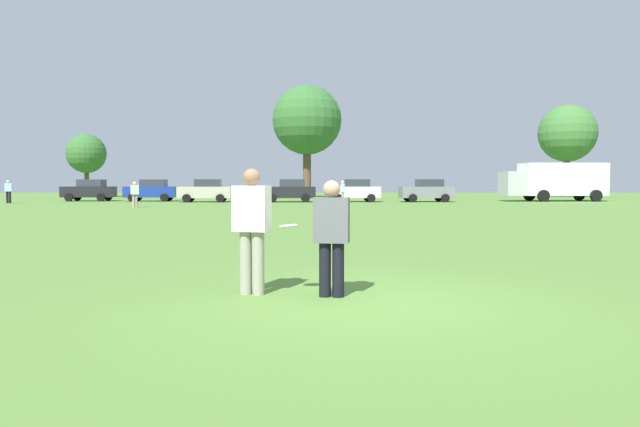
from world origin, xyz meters
TOP-DOWN VIEW (x-y plane):
  - ground_plane at (0.00, 0.00)m, footprint 170.93×170.93m
  - player_thrower at (-1.54, 0.60)m, footprint 0.53×0.38m
  - player_defender at (-0.45, 0.43)m, footprint 0.49×0.33m
  - frisbee at (-1.03, 0.64)m, footprint 0.27×0.27m
  - traffic_cone at (-0.53, 8.73)m, footprint 0.32×0.32m
  - parked_car_near_left at (-20.47, 41.44)m, footprint 4.32×2.45m
  - parked_car_mid_left at (-15.09, 41.03)m, footprint 4.32×2.45m
  - parked_car_center at (-10.12, 38.98)m, footprint 4.32×2.45m
  - parked_car_mid_right at (-3.39, 39.26)m, footprint 4.32×2.45m
  - parked_car_near_right at (1.79, 39.44)m, footprint 4.32×2.45m
  - parked_car_far_right at (7.68, 39.56)m, footprint 4.32×2.45m
  - box_truck at (18.71, 41.41)m, footprint 8.65×3.40m
  - bystander_sideline_watcher at (-12.37, 28.57)m, footprint 0.51×0.46m
  - bystander_far_jogger at (-24.53, 36.33)m, footprint 0.54×0.41m
  - bystander_field_marshal at (0.72, 34.54)m, footprint 0.29×0.48m
  - tree_west_oak at (-25.88, 54.02)m, footprint 4.13×4.13m
  - tree_west_maple at (-2.41, 52.28)m, footprint 7.08×7.08m
  - tree_center_elm at (25.61, 55.72)m, footprint 6.12×6.12m

SIDE VIEW (x-z plane):
  - ground_plane at x=0.00m, z-range 0.00..0.00m
  - traffic_cone at x=-0.53m, z-range -0.01..0.47m
  - player_defender at x=-0.45m, z-range 0.09..1.65m
  - bystander_sideline_watcher at x=-12.37m, z-range 0.10..1.71m
  - parked_car_near_left at x=-20.47m, z-range 0.01..1.83m
  - parked_car_mid_left at x=-15.09m, z-range 0.01..1.83m
  - parked_car_center at x=-10.12m, z-range 0.01..1.83m
  - parked_car_mid_right at x=-3.39m, z-range 0.01..1.83m
  - parked_car_near_right at x=1.79m, z-range 0.01..1.83m
  - parked_car_far_right at x=7.68m, z-range 0.01..1.83m
  - frisbee at x=-1.03m, z-range 0.89..0.98m
  - player_thrower at x=-1.54m, z-range 0.11..1.83m
  - bystander_field_marshal at x=0.72m, z-range 0.11..1.83m
  - bystander_far_jogger at x=-24.53m, z-range 0.11..1.86m
  - box_truck at x=18.71m, z-range 0.16..3.34m
  - tree_west_oak at x=-25.88m, z-range 1.26..7.98m
  - tree_center_elm at x=25.61m, z-range 1.87..11.81m
  - tree_west_maple at x=-2.41m, z-range 2.16..13.67m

